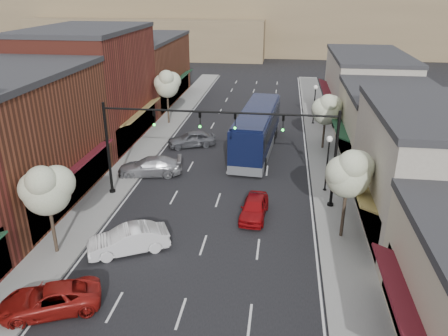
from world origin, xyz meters
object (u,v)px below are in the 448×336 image
at_px(coach_bus, 257,130).
at_px(red_hatchback, 254,208).
at_px(signal_mast_right, 300,144).
at_px(lamp_post_far, 315,98).
at_px(tree_right_far, 327,109).
at_px(parked_car_c, 150,166).
at_px(tree_left_far, 167,83).
at_px(lamp_post_near, 328,155).
at_px(parked_car_b, 128,240).
at_px(parked_car_d, 192,139).
at_px(signal_mast_left, 139,137).
at_px(parked_car_a, 50,299).
at_px(tree_left_near, 46,188).
at_px(tree_right_near, 349,172).

relative_size(coach_bus, red_hatchback, 3.25).
relative_size(signal_mast_right, red_hatchback, 1.99).
bearing_deg(lamp_post_far, tree_right_far, -86.12).
bearing_deg(tree_right_far, parked_car_c, -150.75).
relative_size(lamp_post_far, red_hatchback, 1.08).
bearing_deg(parked_car_c, red_hatchback, 45.31).
bearing_deg(signal_mast_right, tree_left_far, 127.71).
distance_m(tree_right_far, lamp_post_far, 8.13).
height_order(signal_mast_right, lamp_post_near, signal_mast_right).
xyz_separation_m(parked_car_b, parked_car_c, (-2.00, 11.02, -0.02)).
bearing_deg(parked_car_d, parked_car_c, -37.35).
xyz_separation_m(signal_mast_right, tree_right_far, (2.73, 11.95, -0.63)).
bearing_deg(signal_mast_left, red_hatchback, -14.12).
bearing_deg(parked_car_a, tree_left_near, -179.09).
relative_size(tree_right_far, lamp_post_far, 1.22).
xyz_separation_m(tree_right_near, parked_car_b, (-12.55, -3.17, -3.68)).
relative_size(lamp_post_far, parked_car_c, 0.85).
bearing_deg(parked_car_d, lamp_post_near, 32.79).
bearing_deg(signal_mast_right, coach_bus, 108.33).
height_order(tree_right_far, coach_bus, tree_right_far).
bearing_deg(signal_mast_right, parked_car_c, 162.18).
bearing_deg(tree_right_near, coach_bus, 113.03).
relative_size(tree_left_far, parked_car_a, 1.30).
bearing_deg(signal_mast_right, lamp_post_near, 48.95).
xyz_separation_m(tree_left_near, red_hatchback, (11.03, 5.94, -3.52)).
height_order(tree_left_near, parked_car_a, tree_left_near).
relative_size(parked_car_a, parked_car_c, 0.91).
height_order(tree_left_far, parked_car_d, tree_left_far).
bearing_deg(coach_bus, tree_right_near, -62.40).
height_order(signal_mast_right, coach_bus, signal_mast_right).
bearing_deg(red_hatchback, tree_left_near, -147.32).
distance_m(signal_mast_right, parked_car_b, 12.79).
height_order(coach_bus, parked_car_a, coach_bus).
relative_size(tree_right_far, lamp_post_near, 1.22).
bearing_deg(lamp_post_near, tree_right_near, -85.23).
distance_m(tree_left_far, parked_car_d, 8.89).
bearing_deg(lamp_post_near, parked_car_d, 144.65).
xyz_separation_m(tree_left_far, parked_car_b, (4.05, -25.17, -3.83)).
xyz_separation_m(coach_bus, red_hatchback, (0.70, -12.81, -1.39)).
relative_size(signal_mast_left, lamp_post_near, 1.85).
bearing_deg(signal_mast_right, red_hatchback, -143.46).
bearing_deg(red_hatchback, lamp_post_near, 46.89).
xyz_separation_m(coach_bus, parked_car_b, (-6.27, -17.93, -1.32)).
height_order(lamp_post_near, parked_car_d, lamp_post_near).
bearing_deg(tree_right_far, lamp_post_near, -93.31).
xyz_separation_m(signal_mast_left, parked_car_b, (1.42, -7.22, -3.85)).
xyz_separation_m(lamp_post_far, parked_car_d, (-12.00, -8.99, -2.22)).
relative_size(red_hatchback, parked_car_a, 0.87).
relative_size(signal_mast_left, tree_right_near, 1.38).
height_order(tree_right_near, tree_right_far, tree_right_near).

